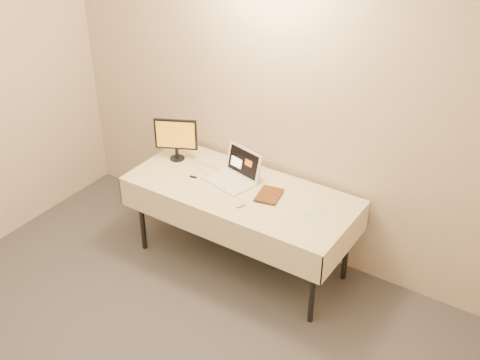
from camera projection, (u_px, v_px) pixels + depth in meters
The scene contains 9 objects.
back_wall at pixel (272, 99), 4.77m from camera, with size 4.00×0.10×2.70m, color beige.
table at pixel (241, 196), 4.80m from camera, with size 1.86×0.81×0.74m.
laptop at pixel (236, 174), 4.85m from camera, with size 0.42×0.39×0.25m.
monitor at pixel (176, 136), 5.07m from camera, with size 0.34×0.18×0.37m.
book at pixel (259, 181), 4.64m from camera, with size 0.18×0.02×0.24m, color brown.
alarm_clock at pixel (248, 171), 4.94m from camera, with size 0.14×0.07×0.06m.
clicker at pixel (241, 205), 4.56m from camera, with size 0.05×0.09×0.02m, color silver.
paper_form at pixel (314, 214), 4.46m from camera, with size 0.10×0.25×0.00m, color #B4D9AD.
usb_dongle at pixel (193, 177), 4.91m from camera, with size 0.06×0.02×0.01m, color black.
Camera 1 is at (2.21, -1.32, 3.28)m, focal length 45.00 mm.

